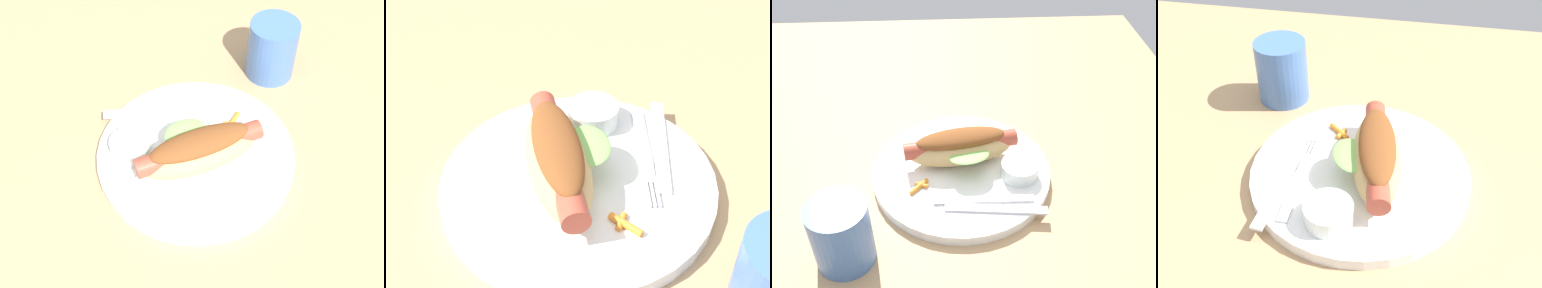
% 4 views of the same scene
% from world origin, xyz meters
% --- Properties ---
extents(ground_plane, '(1.20, 0.90, 0.02)m').
position_xyz_m(ground_plane, '(0.00, 0.00, -0.01)').
color(ground_plane, tan).
extents(plate, '(0.27, 0.27, 0.02)m').
position_xyz_m(plate, '(-0.02, 0.00, 0.01)').
color(plate, white).
rests_on(plate, ground_plane).
extents(hot_dog, '(0.10, 0.18, 0.05)m').
position_xyz_m(hot_dog, '(-0.04, 0.00, 0.04)').
color(hot_dog, tan).
rests_on(hot_dog, plate).
extents(sauce_ramekin, '(0.06, 0.06, 0.02)m').
position_xyz_m(sauce_ramekin, '(0.00, 0.09, 0.03)').
color(sauce_ramekin, white).
rests_on(sauce_ramekin, plate).
extents(fork, '(0.01, 0.14, 0.00)m').
position_xyz_m(fork, '(0.05, 0.03, 0.02)').
color(fork, silver).
rests_on(fork, plate).
extents(knife, '(0.03, 0.14, 0.00)m').
position_xyz_m(knife, '(0.07, 0.04, 0.02)').
color(knife, silver).
rests_on(knife, plate).
extents(carrot_garnish, '(0.03, 0.03, 0.01)m').
position_xyz_m(carrot_garnish, '(0.02, -0.06, 0.02)').
color(carrot_garnish, orange).
rests_on(carrot_garnish, plate).
extents(drinking_cup, '(0.08, 0.08, 0.09)m').
position_xyz_m(drinking_cup, '(0.12, -0.16, 0.05)').
color(drinking_cup, '#4770B2').
rests_on(drinking_cup, ground_plane).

